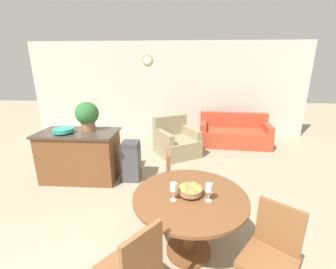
% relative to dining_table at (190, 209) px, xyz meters
% --- Properties ---
extents(wall_back, '(8.00, 0.09, 2.70)m').
position_rel_dining_table_xyz_m(wall_back, '(-0.55, 4.58, 0.78)').
color(wall_back, beige).
rests_on(wall_back, ground_plane).
extents(dining_table, '(1.21, 1.21, 0.74)m').
position_rel_dining_table_xyz_m(dining_table, '(0.00, 0.00, 0.00)').
color(dining_table, brown).
rests_on(dining_table, ground_plane).
extents(dining_chair_near_left, '(0.59, 0.59, 0.91)m').
position_rel_dining_table_xyz_m(dining_chair_near_left, '(-0.47, -0.70, -0.06)').
color(dining_chair_near_left, brown).
rests_on(dining_chair_near_left, ground_plane).
extents(dining_chair_near_right, '(0.59, 0.59, 0.91)m').
position_rel_dining_table_xyz_m(dining_chair_near_right, '(0.70, -0.47, -0.06)').
color(dining_chair_near_right, brown).
rests_on(dining_chair_near_right, ground_plane).
extents(dining_chair_far_side, '(0.46, 0.46, 0.91)m').
position_rel_dining_table_xyz_m(dining_chair_far_side, '(-0.16, 0.82, -0.06)').
color(dining_chair_far_side, brown).
rests_on(dining_chair_far_side, ground_plane).
extents(fruit_bowl, '(0.25, 0.25, 0.11)m').
position_rel_dining_table_xyz_m(fruit_bowl, '(-0.00, -0.00, 0.23)').
color(fruit_bowl, olive).
rests_on(fruit_bowl, dining_table).
extents(wine_glass_left, '(0.07, 0.07, 0.19)m').
position_rel_dining_table_xyz_m(wine_glass_left, '(-0.17, -0.10, 0.31)').
color(wine_glass_left, silver).
rests_on(wine_glass_left, dining_table).
extents(wine_glass_right, '(0.07, 0.07, 0.19)m').
position_rel_dining_table_xyz_m(wine_glass_right, '(0.18, -0.09, 0.31)').
color(wine_glass_right, silver).
rests_on(wine_glass_right, dining_table).
extents(kitchen_island, '(1.39, 0.73, 0.91)m').
position_rel_dining_table_xyz_m(kitchen_island, '(-1.95, 1.64, -0.11)').
color(kitchen_island, brown).
rests_on(kitchen_island, ground_plane).
extents(teal_bowl, '(0.34, 0.34, 0.09)m').
position_rel_dining_table_xyz_m(teal_bowl, '(-2.14, 1.53, 0.40)').
color(teal_bowl, teal).
rests_on(teal_bowl, kitchen_island).
extents(potted_plant, '(0.41, 0.41, 0.51)m').
position_rel_dining_table_xyz_m(potted_plant, '(-1.80, 1.77, 0.63)').
color(potted_plant, '#A36642').
rests_on(potted_plant, kitchen_island).
extents(trash_bin, '(0.31, 0.32, 0.74)m').
position_rel_dining_table_xyz_m(trash_bin, '(-1.01, 1.66, -0.20)').
color(trash_bin, '#47474C').
rests_on(trash_bin, ground_plane).
extents(couch, '(1.87, 1.04, 0.81)m').
position_rel_dining_table_xyz_m(couch, '(1.30, 3.76, -0.29)').
color(couch, '#B24228').
rests_on(couch, ground_plane).
extents(armchair, '(1.20, 1.23, 0.88)m').
position_rel_dining_table_xyz_m(armchair, '(-0.23, 2.99, -0.27)').
color(armchair, '#998966').
rests_on(armchair, ground_plane).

